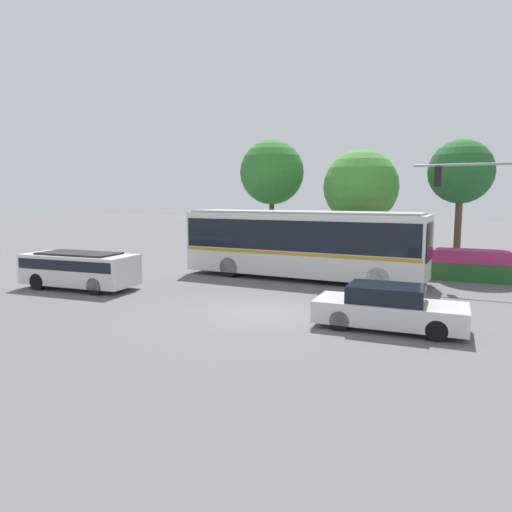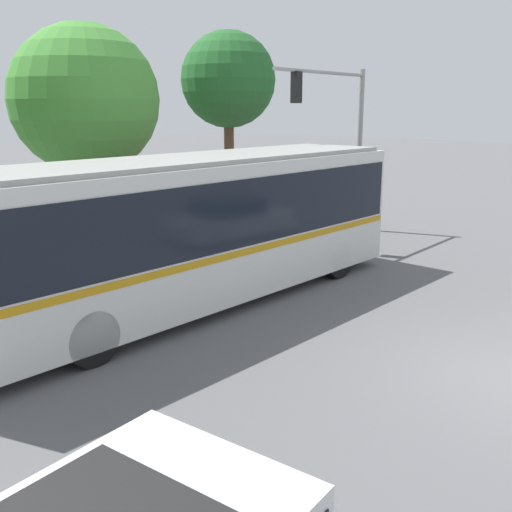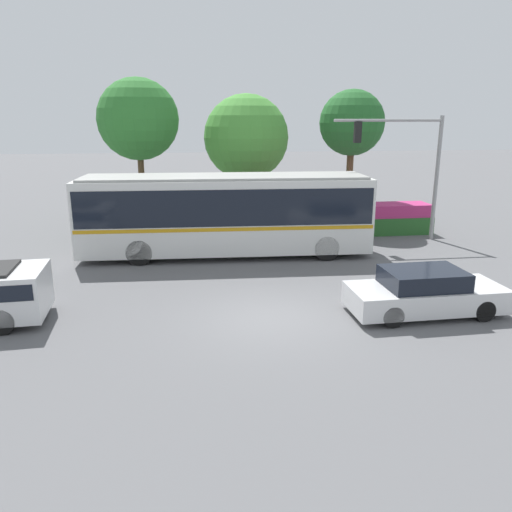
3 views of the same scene
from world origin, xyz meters
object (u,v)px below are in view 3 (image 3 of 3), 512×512
at_px(traffic_light_pole, 411,157).
at_px(street_tree_centre, 246,137).
at_px(sedan_foreground, 425,293).
at_px(street_tree_right, 352,124).
at_px(city_bus, 226,211).
at_px(street_tree_left, 138,120).

relative_size(traffic_light_pole, street_tree_centre, 0.84).
bearing_deg(street_tree_centre, sedan_foreground, -74.25).
xyz_separation_m(traffic_light_pole, street_tree_centre, (-6.92, 4.36, 0.73)).
bearing_deg(traffic_light_pole, sedan_foreground, 69.68).
distance_m(sedan_foreground, street_tree_right, 13.19).
bearing_deg(city_bus, street_tree_left, 127.98).
bearing_deg(street_tree_right, street_tree_left, 179.41).
height_order(city_bus, traffic_light_pole, traffic_light_pole).
xyz_separation_m(street_tree_centre, street_tree_right, (5.27, -0.81, 0.68)).
height_order(traffic_light_pole, street_tree_centre, street_tree_centre).
bearing_deg(street_tree_right, traffic_light_pole, -65.11).
bearing_deg(sedan_foreground, traffic_light_pole, 68.07).
distance_m(street_tree_left, street_tree_right, 10.55).
bearing_deg(street_tree_centre, street_tree_left, -172.40).
xyz_separation_m(sedan_foreground, street_tree_centre, (-3.69, 13.08, 3.90)).
relative_size(street_tree_left, street_tree_centre, 1.10).
relative_size(city_bus, street_tree_centre, 1.76).
relative_size(city_bus, street_tree_right, 1.71).
bearing_deg(sedan_foreground, city_bus, 124.50).
distance_m(traffic_light_pole, street_tree_centre, 8.21).
relative_size(traffic_light_pole, street_tree_left, 0.76).
distance_m(street_tree_centre, street_tree_right, 5.38).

